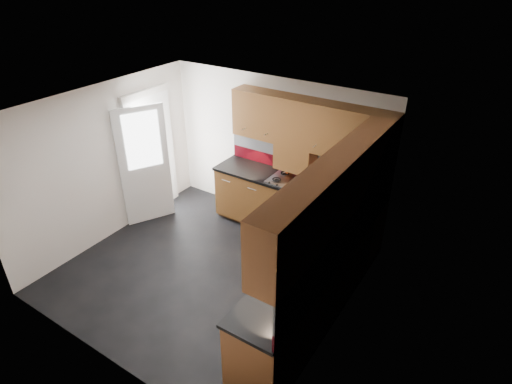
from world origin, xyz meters
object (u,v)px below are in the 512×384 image
Objects in this scene: gas_hob at (289,180)px; food_processor at (347,218)px; utensil_pot at (289,168)px; toaster at (338,184)px.

food_processor is (1.21, -0.70, 0.12)m from gas_hob.
utensil_pot reaches higher than gas_hob.
utensil_pot is 0.87m from toaster.
toaster is (0.73, 0.13, 0.08)m from gas_hob.
food_processor is at bearing -59.97° from toaster.
utensil_pot is at bearing 174.32° from toaster.
utensil_pot reaches higher than toaster.
food_processor is (1.35, -0.92, 0.05)m from utensil_pot.
gas_hob is at bearing 149.91° from food_processor.
food_processor reaches higher than toaster.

